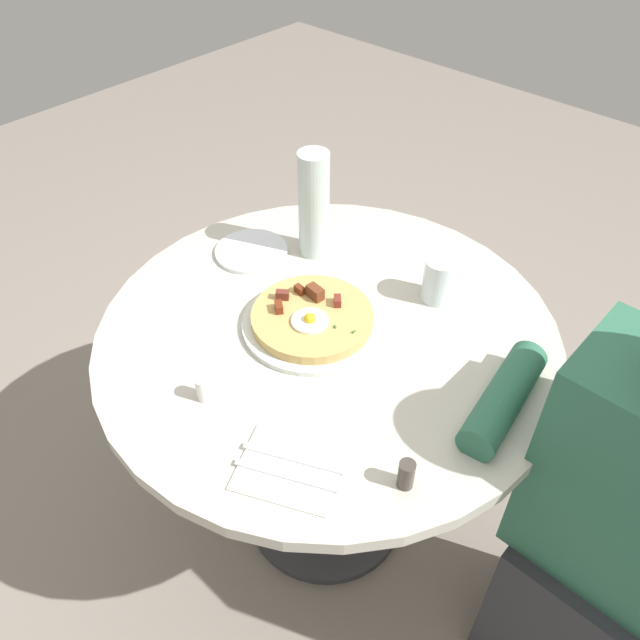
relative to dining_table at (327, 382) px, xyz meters
The scene contains 13 objects.
ground_plane 0.54m from the dining_table, ahead, with size 6.00×6.00×0.00m, color gray.
dining_table is the anchor object (origin of this frame).
person_seated 0.66m from the dining_table, ahead, with size 0.52×0.31×1.14m.
pizza_plate 0.18m from the dining_table, 154.31° to the right, with size 0.29×0.29×0.01m, color silver.
breakfast_pizza 0.20m from the dining_table, 154.90° to the right, with size 0.25×0.25×0.05m.
bread_plate 0.36m from the dining_table, 166.81° to the left, with size 0.17×0.17×0.01m, color white.
napkin 0.39m from the dining_table, 58.56° to the right, with size 0.17×0.14×0.00m, color white.
fork 0.41m from the dining_table, 58.87° to the right, with size 0.18×0.01×0.01m, color silver.
knife 0.38m from the dining_table, 58.21° to the right, with size 0.18×0.01×0.01m, color silver.
water_glass 0.34m from the dining_table, 64.99° to the left, with size 0.07×0.07×0.10m, color silver.
water_bottle 0.40m from the dining_table, 138.89° to the left, with size 0.07×0.07×0.26m, color silver.
salt_shaker 0.36m from the dining_table, 98.32° to the right, with size 0.03×0.03×0.05m, color white.
pepper_shaker 0.44m from the dining_table, 29.20° to the right, with size 0.03×0.03×0.06m, color #3F3833.
Camera 1 is at (0.64, -0.72, 1.62)m, focal length 35.52 mm.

